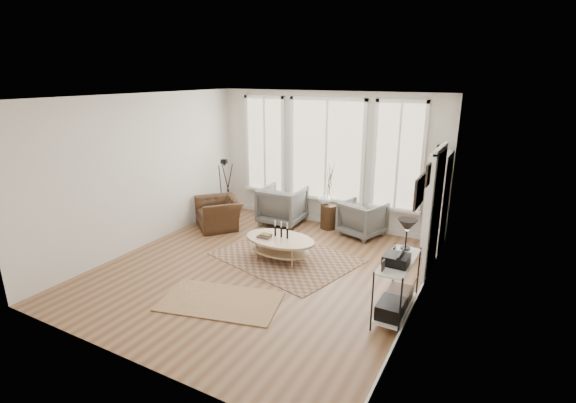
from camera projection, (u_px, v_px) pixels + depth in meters
The scene contains 17 objects.
room at pixel (262, 190), 6.77m from camera, with size 5.50×5.54×2.90m.
bay_window at pixel (326, 152), 8.99m from camera, with size 4.14×0.12×2.24m.
door at pixel (435, 212), 6.65m from camera, with size 0.09×1.06×2.22m.
bookcase at pixel (437, 203), 7.66m from camera, with size 0.31×0.85×2.06m.
low_shelf at pixel (397, 282), 5.70m from camera, with size 0.38×1.08×1.30m.
wall_art at pixel (422, 187), 5.23m from camera, with size 0.04×0.88×0.44m.
rug_main at pixel (286, 257), 7.65m from camera, with size 2.39×1.79×0.01m, color brown.
rug_runner at pixel (220, 301), 6.17m from camera, with size 1.74×0.97×0.01m, color brown.
coffee_table at pixel (279, 243), 7.48m from camera, with size 1.35×0.88×0.61m.
armchair_left at pixel (282, 205), 9.31m from camera, with size 0.90×0.93×0.84m, color #60615D.
armchair_right at pixel (362, 218), 8.63m from camera, with size 0.78×0.80×0.73m, color #60615D.
side_table at pixel (329, 197), 8.91m from camera, with size 0.35×0.35×1.49m.
vase at pixel (324, 198), 9.00m from camera, with size 0.27×0.27×0.28m, color silver.
accent_chair at pixel (219, 213), 9.09m from camera, with size 0.98×0.86×0.64m, color #382212.
tripod_camera at pixel (226, 190), 9.74m from camera, with size 0.48×0.48×1.36m.
book_stack_near at pixel (406, 251), 7.73m from camera, with size 0.21×0.26×0.17m, color brown.
book_stack_far at pixel (403, 256), 7.54m from camera, with size 0.19×0.24×0.15m, color brown.
Camera 1 is at (3.50, -5.51, 3.23)m, focal length 26.00 mm.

